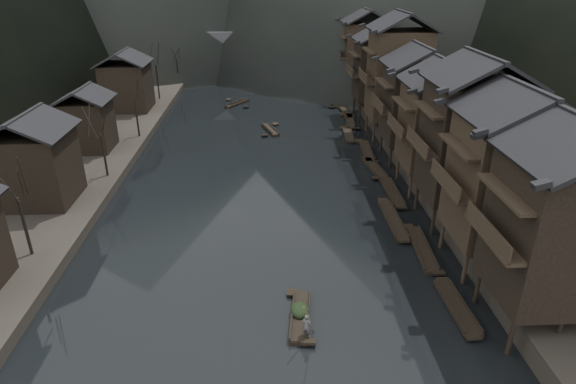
{
  "coord_description": "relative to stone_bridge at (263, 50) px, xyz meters",
  "views": [
    {
      "loc": [
        0.31,
        -31.34,
        20.59
      ],
      "look_at": [
        2.14,
        7.33,
        2.5
      ],
      "focal_mm": 30.0,
      "sensor_mm": 36.0,
      "label": 1
    }
  ],
  "objects": [
    {
      "name": "water",
      "position": [
        0.0,
        -72.0,
        -5.11
      ],
      "size": [
        300.0,
        300.0,
        0.0
      ],
      "primitive_type": "plane",
      "color": "black",
      "rests_on": "ground"
    },
    {
      "name": "right_bank",
      "position": [
        35.0,
        -32.0,
        -4.21
      ],
      "size": [
        40.0,
        200.0,
        1.8
      ],
      "primitive_type": "cube",
      "color": "#2D2823",
      "rests_on": "ground"
    },
    {
      "name": "left_bank",
      "position": [
        -35.0,
        -32.0,
        -4.51
      ],
      "size": [
        40.0,
        200.0,
        1.2
      ],
      "primitive_type": "cube",
      "color": "#2D2823",
      "rests_on": "ground"
    },
    {
      "name": "stilt_houses",
      "position": [
        17.28,
        -52.49,
        3.74
      ],
      "size": [
        9.0,
        67.6,
        16.04
      ],
      "color": "black",
      "rests_on": "ground"
    },
    {
      "name": "left_houses",
      "position": [
        -20.5,
        -51.88,
        0.55
      ],
      "size": [
        8.1,
        53.2,
        8.73
      ],
      "color": "black",
      "rests_on": "left_bank"
    },
    {
      "name": "bare_trees",
      "position": [
        -17.0,
        -47.04,
        1.17
      ],
      "size": [
        3.84,
        74.61,
        7.68
      ],
      "color": "black",
      "rests_on": "left_bank"
    },
    {
      "name": "moored_sampans",
      "position": [
        12.24,
        -50.54,
        -4.91
      ],
      "size": [
        3.27,
        60.99,
        0.47
      ],
      "color": "black",
      "rests_on": "water"
    },
    {
      "name": "midriver_boats",
      "position": [
        -1.76,
        -23.91,
        -4.91
      ],
      "size": [
        8.69,
        35.98,
        0.45
      ],
      "color": "black",
      "rests_on": "water"
    },
    {
      "name": "stone_bridge",
      "position": [
        0.0,
        0.0,
        0.0
      ],
      "size": [
        40.0,
        6.0,
        9.0
      ],
      "color": "#4C4C4F",
      "rests_on": "ground"
    },
    {
      "name": "hero_sampan",
      "position": [
        2.28,
        -78.67,
        -4.91
      ],
      "size": [
        1.74,
        5.56,
        0.44
      ],
      "color": "black",
      "rests_on": "water"
    },
    {
      "name": "cargo_heap",
      "position": [
        2.25,
        -78.42,
        -4.31
      ],
      "size": [
        1.21,
        1.58,
        0.73
      ],
      "primitive_type": "ellipsoid",
      "color": "black",
      "rests_on": "hero_sampan"
    },
    {
      "name": "boatman",
      "position": [
        2.51,
        -80.58,
        -3.85
      ],
      "size": [
        0.7,
        0.59,
        1.63
      ],
      "primitive_type": "imported",
      "rotation": [
        0.0,
        0.0,
        2.74
      ],
      "color": "#5D5C5F",
      "rests_on": "hero_sampan"
    },
    {
      "name": "bamboo_pole",
      "position": [
        2.71,
        -80.58,
        -1.06
      ],
      "size": [
        1.03,
        2.17,
        3.94
      ],
      "primitive_type": "cylinder",
      "rotation": [
        0.53,
        0.0,
        -0.43
      ],
      "color": "#8C7A51",
      "rests_on": "boatman"
    }
  ]
}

